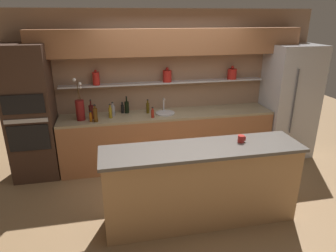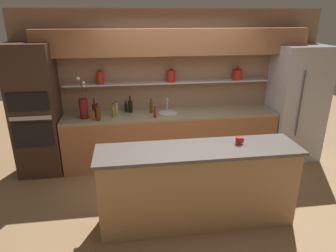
# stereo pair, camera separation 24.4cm
# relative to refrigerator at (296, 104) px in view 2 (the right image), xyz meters

# --- Properties ---
(ground_plane) EXTENTS (12.00, 12.00, 0.00)m
(ground_plane) POSITION_rel_refrigerator_xyz_m (-2.18, -1.20, -1.01)
(ground_plane) COLOR olive
(back_wall_unit) EXTENTS (5.20, 0.44, 2.60)m
(back_wall_unit) POSITION_rel_refrigerator_xyz_m (-2.18, 0.33, 0.54)
(back_wall_unit) COLOR #937056
(back_wall_unit) RESTS_ON ground_plane
(back_counter_unit) EXTENTS (3.62, 0.62, 0.92)m
(back_counter_unit) POSITION_rel_refrigerator_xyz_m (-2.26, 0.04, -0.55)
(back_counter_unit) COLOR #99603D
(back_counter_unit) RESTS_ON ground_plane
(island_counter) EXTENTS (2.44, 0.61, 1.02)m
(island_counter) POSITION_rel_refrigerator_xyz_m (-2.18, -1.63, -0.50)
(island_counter) COLOR tan
(island_counter) RESTS_ON ground_plane
(refrigerator) EXTENTS (0.85, 0.73, 2.02)m
(refrigerator) POSITION_rel_refrigerator_xyz_m (0.00, 0.00, 0.00)
(refrigerator) COLOR #B7B7BC
(refrigerator) RESTS_ON ground_plane
(oven_tower) EXTENTS (0.69, 0.64, 2.11)m
(oven_tower) POSITION_rel_refrigerator_xyz_m (-4.43, 0.04, 0.04)
(oven_tower) COLOR #3D281E
(oven_tower) RESTS_ON ground_plane
(flower_vase) EXTENTS (0.14, 0.14, 0.67)m
(flower_vase) POSITION_rel_refrigerator_xyz_m (-3.68, -0.01, 0.09)
(flower_vase) COLOR maroon
(flower_vase) RESTS_ON back_counter_unit
(sink_fixture) EXTENTS (0.33, 0.33, 0.25)m
(sink_fixture) POSITION_rel_refrigerator_xyz_m (-2.30, 0.05, -0.07)
(sink_fixture) COLOR #B7B7BC
(sink_fixture) RESTS_ON back_counter_unit
(bottle_oil_0) EXTENTS (0.05, 0.05, 0.24)m
(bottle_oil_0) POSITION_rel_refrigerator_xyz_m (-2.59, 0.13, 0.01)
(bottle_oil_0) COLOR #47380A
(bottle_oil_0) RESTS_ON back_counter_unit
(bottle_oil_1) EXTENTS (0.06, 0.06, 0.24)m
(bottle_oil_1) POSITION_rel_refrigerator_xyz_m (-3.22, -0.01, 0.00)
(bottle_oil_1) COLOR olive
(bottle_oil_1) RESTS_ON back_counter_unit
(bottle_wine_2) EXTENTS (0.07, 0.07, 0.29)m
(bottle_wine_2) POSITION_rel_refrigerator_xyz_m (-2.94, 0.21, 0.01)
(bottle_wine_2) COLOR black
(bottle_wine_2) RESTS_ON back_counter_unit
(bottle_sauce_3) EXTENTS (0.05, 0.05, 0.19)m
(bottle_sauce_3) POSITION_rel_refrigerator_xyz_m (-3.01, 0.22, -0.01)
(bottle_sauce_3) COLOR black
(bottle_sauce_3) RESTS_ON back_counter_unit
(bottle_spirit_4) EXTENTS (0.07, 0.07, 0.28)m
(bottle_spirit_4) POSITION_rel_refrigerator_xyz_m (-3.45, -0.15, 0.02)
(bottle_spirit_4) COLOR #4C2D0C
(bottle_spirit_4) RESTS_ON back_counter_unit
(bottle_spirit_5) EXTENTS (0.07, 0.07, 0.24)m
(bottle_spirit_5) POSITION_rel_refrigerator_xyz_m (-3.17, 0.10, 0.00)
(bottle_spirit_5) COLOR gray
(bottle_spirit_5) RESTS_ON back_counter_unit
(bottle_wine_6) EXTENTS (0.08, 0.08, 0.32)m
(bottle_wine_6) POSITION_rel_refrigerator_xyz_m (-3.52, 0.02, 0.03)
(bottle_wine_6) COLOR #380C0C
(bottle_wine_6) RESTS_ON back_counter_unit
(bottle_sauce_7) EXTENTS (0.05, 0.05, 0.17)m
(bottle_sauce_7) POSITION_rel_refrigerator_xyz_m (-3.52, -0.12, -0.02)
(bottle_sauce_7) COLOR #9E4C0A
(bottle_sauce_7) RESTS_ON back_counter_unit
(bottle_sauce_8) EXTENTS (0.05, 0.05, 0.18)m
(bottle_sauce_8) POSITION_rel_refrigerator_xyz_m (-2.54, -0.12, -0.02)
(bottle_sauce_8) COLOR maroon
(bottle_sauce_8) RESTS_ON back_counter_unit
(coffee_mug) EXTENTS (0.10, 0.08, 0.09)m
(coffee_mug) POSITION_rel_refrigerator_xyz_m (-1.67, -1.57, 0.05)
(coffee_mug) COLOR maroon
(coffee_mug) RESTS_ON island_counter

